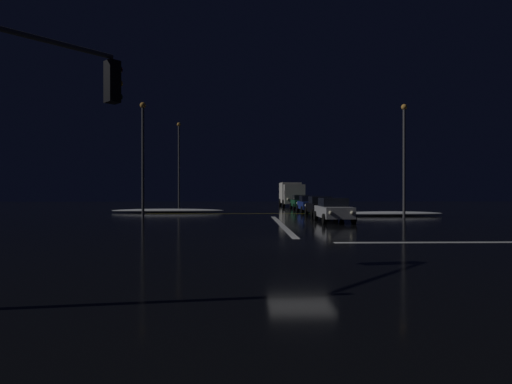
# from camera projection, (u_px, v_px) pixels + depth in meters

# --- Properties ---
(ground) EXTENTS (120.00, 120.00, 0.10)m
(ground) POSITION_uv_depth(u_px,v_px,m) (300.00, 244.00, 15.81)
(ground) COLOR black
(stop_line_north) EXTENTS (0.35, 14.80, 0.01)m
(stop_line_north) POSITION_uv_depth(u_px,v_px,m) (281.00, 224.00, 24.43)
(stop_line_north) COLOR white
(stop_line_north) RESTS_ON ground
(centre_line_ns) EXTENTS (22.00, 0.15, 0.01)m
(centre_line_ns) POSITION_uv_depth(u_px,v_px,m) (270.00, 214.00, 36.02)
(centre_line_ns) COLOR yellow
(centre_line_ns) RESTS_ON ground
(snow_bank_left_curb) EXTENTS (10.45, 1.50, 0.36)m
(snow_bank_left_curb) POSITION_uv_depth(u_px,v_px,m) (168.00, 211.00, 37.70)
(snow_bank_left_curb) COLOR white
(snow_bank_left_curb) RESTS_ON ground
(snow_bank_right_curb) EXTENTS (8.97, 1.50, 0.36)m
(snow_bank_right_curb) POSITION_uv_depth(u_px,v_px,m) (388.00, 214.00, 32.82)
(snow_bank_right_curb) COLOR white
(snow_bank_right_curb) RESTS_ON ground
(sedan_silver) EXTENTS (2.02, 4.33, 1.57)m
(sedan_silver) POSITION_uv_depth(u_px,v_px,m) (333.00, 210.00, 26.30)
(sedan_silver) COLOR #B7B7BC
(sedan_silver) RESTS_ON ground
(sedan_black) EXTENTS (2.02, 4.33, 1.57)m
(sedan_black) POSITION_uv_depth(u_px,v_px,m) (320.00, 206.00, 32.80)
(sedan_black) COLOR black
(sedan_black) RESTS_ON ground
(sedan_blue) EXTENTS (2.02, 4.33, 1.57)m
(sedan_blue) POSITION_uv_depth(u_px,v_px,m) (309.00, 204.00, 38.22)
(sedan_blue) COLOR navy
(sedan_blue) RESTS_ON ground
(sedan_green) EXTENTS (2.02, 4.33, 1.57)m
(sedan_green) POSITION_uv_depth(u_px,v_px,m) (301.00, 202.00, 44.72)
(sedan_green) COLOR #14512D
(sedan_green) RESTS_ON ground
(box_truck) EXTENTS (2.68, 8.28, 3.08)m
(box_truck) POSITION_uv_depth(u_px,v_px,m) (291.00, 193.00, 51.52)
(box_truck) COLOR beige
(box_truck) RESTS_ON ground
(streetlamp_left_far) EXTENTS (0.44, 0.44, 9.77)m
(streetlamp_left_far) POSITION_uv_depth(u_px,v_px,m) (179.00, 159.00, 45.76)
(streetlamp_left_far) COLOR #424247
(streetlamp_left_far) RESTS_ON ground
(streetlamp_right_near) EXTENTS (0.44, 0.44, 8.53)m
(streetlamp_right_near) POSITION_uv_depth(u_px,v_px,m) (404.00, 152.00, 30.25)
(streetlamp_right_near) COLOR #424247
(streetlamp_right_near) RESTS_ON ground
(streetlamp_left_near) EXTENTS (0.44, 0.44, 8.56)m
(streetlamp_left_near) POSITION_uv_depth(u_px,v_px,m) (143.00, 151.00, 29.77)
(streetlamp_left_near) COLOR #424247
(streetlamp_left_near) RESTS_ON ground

